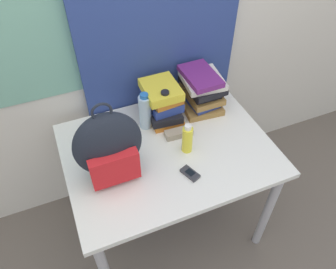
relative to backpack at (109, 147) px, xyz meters
name	(u,v)px	position (x,y,z in m)	size (l,w,h in m)	color
wall_back	(131,16)	(0.30, 0.53, 0.33)	(6.00, 0.06, 2.50)	silver
curtain_blue	(160,16)	(0.44, 0.47, 0.33)	(0.91, 0.04, 2.50)	navy
desk	(168,160)	(0.31, 0.04, -0.27)	(1.07, 0.81, 0.74)	silver
backpack	(109,147)	(0.00, 0.00, 0.00)	(0.32, 0.19, 0.43)	#1E232D
book_stack_left	(162,101)	(0.37, 0.29, -0.07)	(0.20, 0.29, 0.21)	orange
book_stack_center	(201,90)	(0.61, 0.29, -0.07)	(0.24, 0.28, 0.23)	olive
water_bottle	(145,112)	(0.26, 0.24, -0.07)	(0.07, 0.07, 0.22)	silver
sports_bottle	(165,109)	(0.36, 0.22, -0.07)	(0.07, 0.07, 0.23)	white
sunscreen_bottle	(187,139)	(0.39, -0.01, -0.10)	(0.05, 0.05, 0.17)	yellow
cell_phone	(190,173)	(0.34, -0.16, -0.17)	(0.08, 0.11, 0.02)	#2D2D33
sunglasses_case	(179,133)	(0.39, 0.10, -0.16)	(0.15, 0.06, 0.04)	gray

